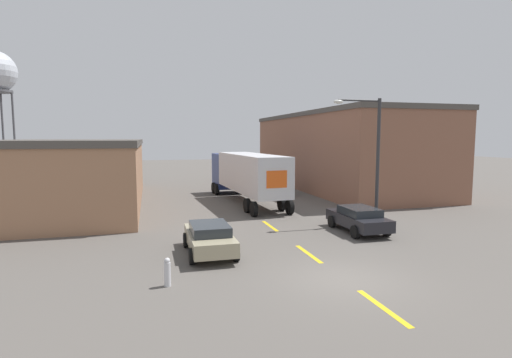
{
  "coord_description": "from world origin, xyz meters",
  "views": [
    {
      "loc": [
        -6.56,
        -12.36,
        4.99
      ],
      "look_at": [
        -0.08,
        11.68,
        2.42
      ],
      "focal_mm": 28.0,
      "sensor_mm": 36.0,
      "label": 1
    }
  ],
  "objects": [
    {
      "name": "ground_plane",
      "position": [
        0.0,
        0.0,
        0.0
      ],
      "size": [
        160.0,
        160.0,
        0.0
      ],
      "primitive_type": "plane",
      "color": "#56514C"
    },
    {
      "name": "road_centerline",
      "position": [
        0.0,
        3.26,
        0.0
      ],
      "size": [
        0.2,
        14.04,
        0.01
      ],
      "color": "gold",
      "rests_on": "ground_plane"
    },
    {
      "name": "warehouse_left",
      "position": [
        -12.25,
        19.69,
        2.43
      ],
      "size": [
        10.28,
        21.13,
        4.85
      ],
      "color": "#9E7051",
      "rests_on": "ground_plane"
    },
    {
      "name": "warehouse_right",
      "position": [
        11.9,
        24.28,
        3.71
      ],
      "size": [
        9.58,
        25.18,
        7.4
      ],
      "color": "brown",
      "rests_on": "ground_plane"
    },
    {
      "name": "semi_truck",
      "position": [
        0.65,
        17.66,
        2.3
      ],
      "size": [
        3.53,
        13.39,
        3.79
      ],
      "rotation": [
        0.0,
        0.0,
        0.06
      ],
      "color": "navy",
      "rests_on": "ground_plane"
    },
    {
      "name": "parked_car_right_far",
      "position": [
        4.13,
        21.14,
        0.73
      ],
      "size": [
        1.99,
        4.2,
        1.34
      ],
      "color": "silver",
      "rests_on": "ground_plane"
    },
    {
      "name": "parked_car_right_near",
      "position": [
        4.13,
        6.38,
        0.73
      ],
      "size": [
        1.99,
        4.2,
        1.34
      ],
      "color": "black",
      "rests_on": "ground_plane"
    },
    {
      "name": "parked_car_left_near",
      "position": [
        -4.13,
        4.38,
        0.73
      ],
      "size": [
        1.99,
        4.2,
        1.34
      ],
      "color": "tan",
      "rests_on": "ground_plane"
    },
    {
      "name": "street_lamp",
      "position": [
        5.88,
        8.11,
        4.29
      ],
      "size": [
        2.97,
        0.32,
        7.24
      ],
      "color": "#2D2D30",
      "rests_on": "ground_plane"
    },
    {
      "name": "fire_hydrant",
      "position": [
        -6.06,
        0.99,
        0.49
      ],
      "size": [
        0.22,
        0.22,
        0.98
      ],
      "color": "silver",
      "rests_on": "ground_plane"
    }
  ]
}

